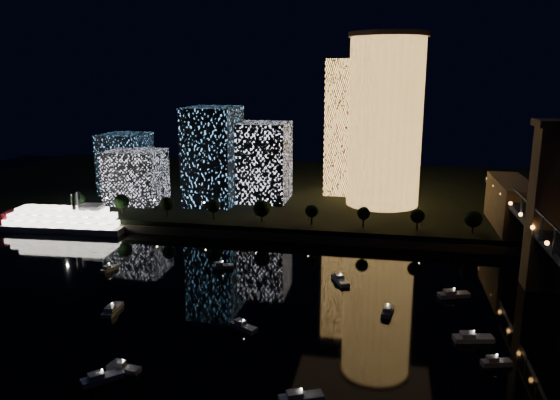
{
  "coord_description": "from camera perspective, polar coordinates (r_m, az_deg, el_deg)",
  "views": [
    {
      "loc": [
        17.8,
        -115.93,
        62.81
      ],
      "look_at": [
        -16.07,
        55.0,
        22.11
      ],
      "focal_mm": 35.0,
      "sensor_mm": 36.0,
      "label": 1
    }
  ],
  "objects": [
    {
      "name": "riverboat",
      "position": [
        239.9,
        -22.21,
        -1.98
      ],
      "size": [
        55.45,
        14.77,
        16.53
      ],
      "color": "silver",
      "rests_on": "ground"
    },
    {
      "name": "seawall",
      "position": [
        207.97,
        5.81,
        -4.07
      ],
      "size": [
        420.0,
        6.0,
        3.0
      ],
      "primitive_type": "cube",
      "color": "#6B5E4C",
      "rests_on": "ground"
    },
    {
      "name": "esplanade_trees",
      "position": [
        216.29,
        -2.37,
        -0.87
      ],
      "size": [
        166.27,
        6.75,
        8.87
      ],
      "color": "black",
      "rests_on": "far_bank"
    },
    {
      "name": "ground",
      "position": [
        133.05,
        2.26,
        -15.03
      ],
      "size": [
        520.0,
        520.0,
        0.0
      ],
      "primitive_type": "plane",
      "color": "black",
      "rests_on": "ground"
    },
    {
      "name": "midrise_blocks",
      "position": [
        255.5,
        -8.42,
        3.95
      ],
      "size": [
        92.2,
        41.52,
        43.19
      ],
      "color": "white",
      "rests_on": "far_bank"
    },
    {
      "name": "far_bank",
      "position": [
        283.0,
        7.35,
        0.73
      ],
      "size": [
        420.0,
        160.0,
        5.0
      ],
      "primitive_type": "cube",
      "color": "black",
      "rests_on": "ground"
    },
    {
      "name": "street_lamps",
      "position": [
        222.82,
        -2.57,
        -0.83
      ],
      "size": [
        132.7,
        0.7,
        5.65
      ],
      "color": "black",
      "rests_on": "far_bank"
    },
    {
      "name": "tower_cylindrical",
      "position": [
        245.13,
        10.93,
        8.14
      ],
      "size": [
        34.0,
        34.0,
        74.58
      ],
      "color": "#FDB051",
      "rests_on": "far_bank"
    },
    {
      "name": "motorboats",
      "position": [
        143.49,
        0.79,
        -12.45
      ],
      "size": [
        117.87,
        75.85,
        2.78
      ],
      "color": "silver",
      "rests_on": "ground"
    },
    {
      "name": "tower_rectangular",
      "position": [
        267.6,
        7.05,
        7.54
      ],
      "size": [
        20.18,
        20.18,
        64.22
      ],
      "primitive_type": "cube",
      "color": "#FDB051",
      "rests_on": "far_bank"
    }
  ]
}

